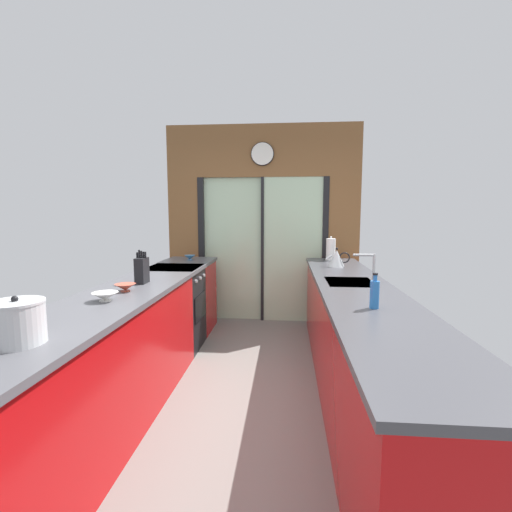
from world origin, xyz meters
name	(u,v)px	position (x,y,z in m)	size (l,w,h in m)	color
ground_plane	(249,377)	(0.00, 0.60, -0.01)	(5.04, 7.60, 0.02)	slate
back_wall_unit	(263,212)	(0.00, 2.40, 1.53)	(2.64, 0.12, 2.70)	brown
left_counter_run	(132,343)	(-0.91, 0.13, 0.47)	(0.62, 3.80, 0.92)	#AD0C0F
right_counter_run	(356,342)	(0.91, 0.30, 0.46)	(0.62, 3.80, 0.92)	#AD0C0F
sink_faucet	(370,263)	(1.06, 0.55, 1.09)	(0.19, 0.02, 0.25)	#B7BABC
oven_range	(175,308)	(-0.91, 1.25, 0.46)	(0.60, 0.60, 0.92)	black
mixing_bowl_near	(105,296)	(-0.89, -0.30, 0.95)	(0.17, 0.17, 0.06)	silver
mixing_bowl_mid	(125,287)	(-0.89, 0.01, 0.95)	(0.16, 0.16, 0.06)	#BC4C38
mixing_bowl_far	(190,257)	(-0.89, 1.86, 0.95)	(0.14, 0.14, 0.06)	teal
knife_block	(142,270)	(-0.89, 0.33, 1.03)	(0.09, 0.14, 0.29)	black
stock_pot	(17,322)	(-0.89, -1.10, 1.02)	(0.25, 0.25, 0.23)	#B7BABC
kettle	(337,258)	(0.89, 1.43, 1.02)	(0.27, 0.18, 0.21)	#B7BABC
soap_bottle	(375,294)	(0.89, -0.33, 1.01)	(0.06, 0.06, 0.22)	#286BB7
paper_towel_roll	(331,250)	(0.89, 1.97, 1.06)	(0.13, 0.13, 0.30)	#B7BABC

